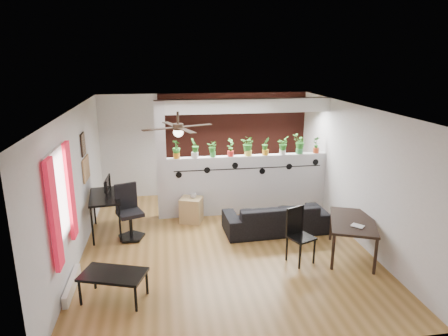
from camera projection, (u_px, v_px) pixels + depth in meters
The scene contains 30 objects.
room_shell at pixel (223, 179), 7.33m from camera, with size 6.30×7.10×2.90m.
partition_wall at pixel (248, 184), 9.04m from camera, with size 3.60×0.18×1.35m, color #BCBCC1.
ceiling_header at pixel (249, 106), 8.56m from camera, with size 3.60×0.18×0.30m, color silver.
pier_column at pixel (161, 161), 8.59m from camera, with size 0.22×0.20×2.60m, color #BCBCC1.
brick_panel at pixel (236, 144), 10.27m from camera, with size 3.90×0.05×2.60m, color #9F3C2E.
vine_decal at pixel (249, 168), 8.84m from camera, with size 3.31×0.01×0.30m.
window_assembly at pixel (60, 198), 5.75m from camera, with size 0.09×1.30×1.55m.
baseboard_heater at pixel (72, 285), 6.14m from camera, with size 0.08×1.00×0.18m, color silver.
corkboard at pixel (86, 169), 7.83m from camera, with size 0.03×0.60×0.45m, color #A2784E.
framed_art at pixel (83, 144), 7.65m from camera, with size 0.03×0.34×0.44m.
ceiling_fan at pixel (178, 129), 6.65m from camera, with size 1.19×1.19×0.43m.
potted_plant_0 at pixel (176, 149), 8.56m from camera, with size 0.26×0.25×0.40m.
potted_plant_1 at pixel (195, 147), 8.62m from camera, with size 0.28×0.28×0.43m.
potted_plant_2 at pixel (213, 148), 8.69m from camera, with size 0.22×0.21×0.36m.
potted_plant_3 at pixel (231, 147), 8.74m from camera, with size 0.26×0.26×0.41m.
potted_plant_4 at pixel (248, 145), 8.79m from camera, with size 0.29×0.29×0.44m.
potted_plant_5 at pixel (266, 145), 8.86m from camera, with size 0.23×0.20×0.40m.
potted_plant_6 at pixel (283, 145), 8.92m from camera, with size 0.23×0.25×0.40m.
potted_plant_7 at pixel (300, 144), 8.97m from camera, with size 0.28×0.26×0.44m.
potted_plant_8 at pixel (316, 144), 9.04m from camera, with size 0.21×0.18×0.38m.
sofa at pixel (275, 218), 8.16m from camera, with size 1.98×0.78×0.58m, color black.
cube_shelf at pixel (191, 210), 8.63m from camera, with size 0.44×0.39×0.54m, color #A48556.
cup at pixel (193, 196), 8.55m from camera, with size 0.13×0.13×0.10m, color gray.
computer_desk at pixel (105, 199), 7.96m from camera, with size 0.71×1.18×0.81m.
monitor at pixel (105, 189), 8.06m from camera, with size 0.05×0.32×0.18m, color black.
office_chair at pixel (129, 215), 7.82m from camera, with size 0.58×0.59×1.07m.
dining_table at pixel (353, 224), 7.07m from camera, with size 1.17×1.43×0.68m.
book at pixel (356, 227), 6.75m from camera, with size 0.15×0.20×0.02m, color gray.
folding_chair at pixel (298, 230), 6.92m from camera, with size 0.52×0.52×0.98m.
coffee_table at pixel (113, 276), 5.83m from camera, with size 1.05×0.79×0.43m.
Camera 1 is at (-1.07, -6.91, 3.49)m, focal length 32.00 mm.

